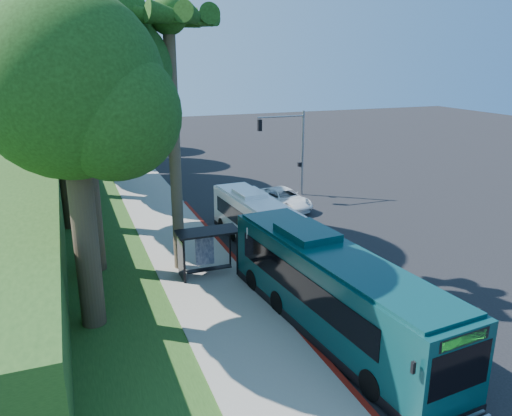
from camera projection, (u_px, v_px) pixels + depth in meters
name	position (u px, v px, depth m)	size (l,w,h in m)	color
ground	(303.00, 241.00, 31.52)	(140.00, 140.00, 0.00)	black
sidewalk	(190.00, 256.00, 28.99)	(4.50, 70.00, 0.12)	gray
red_curb	(251.00, 277.00, 26.21)	(0.25, 30.00, 0.13)	maroon
grass_verge	(83.00, 240.00, 31.50)	(8.00, 70.00, 0.06)	#234719
bus_shelter	(202.00, 244.00, 25.94)	(3.20, 1.51, 2.55)	black
stop_sign_pole	(250.00, 248.00, 24.59)	(0.35, 0.06, 3.17)	gray
traffic_signal_pole	(292.00, 143.00, 40.46)	(4.10, 0.30, 7.00)	gray
palm_tree	(169.00, 30.00, 23.76)	(4.20, 4.20, 14.40)	#4C3F2D
tree_0	(77.00, 55.00, 23.98)	(8.40, 8.00, 15.70)	#382B1E
tree_1	(53.00, 30.00, 30.34)	(10.50, 10.00, 18.26)	#382B1E
tree_2	(77.00, 66.00, 38.65)	(8.82, 8.40, 15.12)	#382B1E
tree_3	(49.00, 47.00, 44.67)	(10.08, 9.60, 17.28)	#382B1E
tree_4	(77.00, 71.00, 53.33)	(8.40, 8.00, 14.14)	#382B1E
tree_5	(84.00, 75.00, 61.04)	(7.35, 7.00, 12.86)	#382B1E
tree_6	(73.00, 96.00, 18.89)	(7.56, 7.20, 13.74)	#382B1E
white_bus	(261.00, 224.00, 29.88)	(2.87, 10.76, 3.18)	white
teal_bus	(332.00, 289.00, 20.67)	(3.98, 13.36, 3.92)	#0A3537
pickup	(284.00, 199.00, 38.10)	(2.49, 5.40, 1.50)	white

